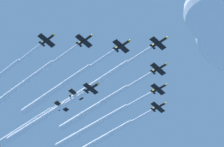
% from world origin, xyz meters
% --- Properties ---
extents(jet_lead, '(14.26, 72.55, 4.09)m').
position_xyz_m(jet_lead, '(2.03, 14.04, 216.38)').
color(jet_lead, black).
extents(jet_port_inner, '(14.34, 75.85, 4.16)m').
position_xyz_m(jet_port_inner, '(15.28, 25.79, 214.84)').
color(jet_port_inner, black).
extents(jet_starboard_inner, '(14.24, 76.61, 4.15)m').
position_xyz_m(jet_starboard_inner, '(-8.93, 28.81, 214.06)').
color(jet_starboard_inner, black).
extents(jet_port_mid, '(13.75, 81.38, 4.07)m').
position_xyz_m(jet_port_mid, '(28.11, 39.02, 215.27)').
color(jet_port_mid, black).
extents(jet_starboard_mid, '(14.88, 82.53, 4.10)m').
position_xyz_m(jet_starboard_mid, '(-19.44, 44.79, 216.53)').
color(jet_starboard_mid, black).
extents(jet_port_outer, '(14.69, 73.27, 4.18)m').
position_xyz_m(jet_port_outer, '(41.90, 43.30, 215.87)').
color(jet_port_outer, black).
extents(jet_trail_port, '(12.89, 72.16, 4.06)m').
position_xyz_m(jet_trail_port, '(5.68, 57.26, 214.66)').
color(jet_trail_port, black).
extents(jet_trail_starboard, '(13.28, 71.70, 4.16)m').
position_xyz_m(jet_trail_starboard, '(7.06, 67.80, 216.83)').
color(jet_trail_starboard, black).
extents(jet_tail_end, '(15.31, 84.13, 4.12)m').
position_xyz_m(jet_tail_end, '(9.52, 86.75, 215.16)').
color(jet_tail_end, black).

